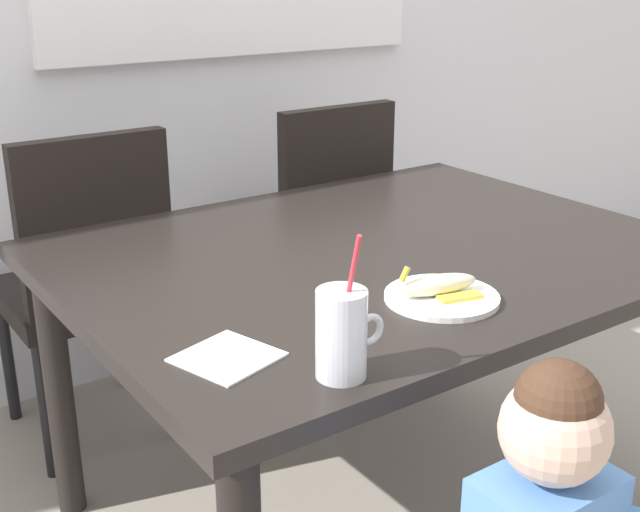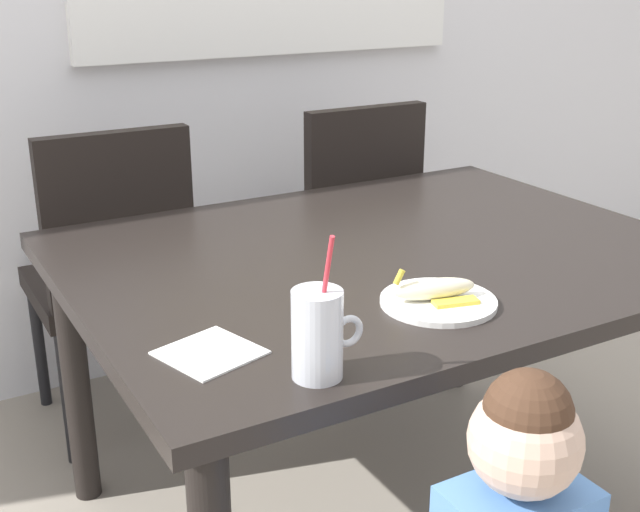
% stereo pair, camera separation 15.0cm
% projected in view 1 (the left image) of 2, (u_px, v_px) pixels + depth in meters
% --- Properties ---
extents(ground_plane, '(24.00, 24.00, 0.00)m').
position_uv_depth(ground_plane, '(367.00, 512.00, 2.18)').
color(ground_plane, '#9E9384').
extents(dining_table, '(1.43, 1.10, 0.75)m').
position_uv_depth(dining_table, '(372.00, 282.00, 1.96)').
color(dining_table, black).
rests_on(dining_table, ground).
extents(dining_chair_left, '(0.44, 0.44, 0.96)m').
position_uv_depth(dining_chair_left, '(87.00, 274.00, 2.34)').
color(dining_chair_left, black).
rests_on(dining_chair_left, ground).
extents(dining_chair_right, '(0.44, 0.44, 0.96)m').
position_uv_depth(dining_chair_right, '(317.00, 225.00, 2.76)').
color(dining_chair_right, black).
rests_on(dining_chair_right, ground).
extents(milk_cup, '(0.13, 0.08, 0.25)m').
position_uv_depth(milk_cup, '(342.00, 339.00, 1.31)').
color(milk_cup, silver).
rests_on(milk_cup, dining_table).
extents(snack_plate, '(0.23, 0.23, 0.01)m').
position_uv_depth(snack_plate, '(442.00, 297.00, 1.63)').
color(snack_plate, white).
rests_on(snack_plate, dining_table).
extents(peeled_banana, '(0.18, 0.13, 0.07)m').
position_uv_depth(peeled_banana, '(439.00, 285.00, 1.62)').
color(peeled_banana, '#F4EAC6').
rests_on(peeled_banana, snack_plate).
extents(paper_napkin, '(0.19, 0.19, 0.00)m').
position_uv_depth(paper_napkin, '(227.00, 357.00, 1.39)').
color(paper_napkin, white).
rests_on(paper_napkin, dining_table).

